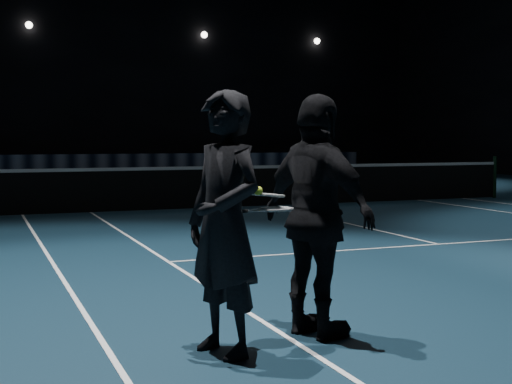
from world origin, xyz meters
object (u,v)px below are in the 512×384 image
Objects in this scene: player_b at (318,216)px; tennis_balls at (254,189)px; racket_lower at (276,209)px; racket_upper at (267,195)px; player_a at (225,223)px.

tennis_balls is (-0.58, -0.11, 0.24)m from player_b.
player_b is 16.01× the size of tennis_balls.
racket_lower is 1.00× the size of racket_upper.
player_a is at bearing -178.29° from racket_upper.
player_b is 2.82× the size of racket_lower.
player_b reaches higher than racket_upper.
racket_lower is at bearing 80.69° from player_a.
player_a reaches higher than racket_lower.
player_a is at bearing 82.45° from player_b.
racket_lower is at bearing 82.45° from player_b.
racket_lower is 0.13m from racket_upper.
racket_lower is (-0.39, -0.08, 0.08)m from player_b.
racket_upper is at bearing 86.40° from player_a.
tennis_balls is (-0.14, -0.06, 0.06)m from racket_upper.
tennis_balls is (0.25, 0.06, 0.24)m from player_a.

